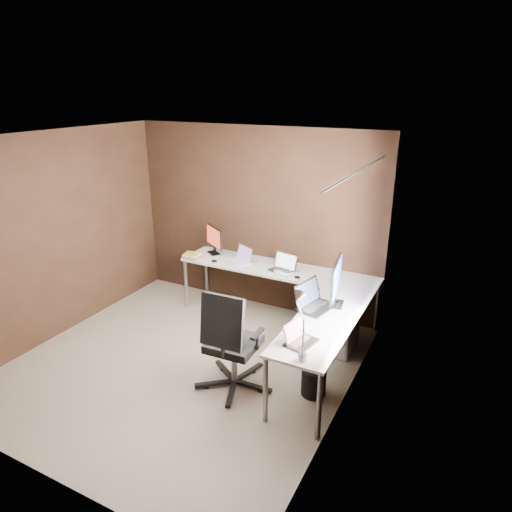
{
  "coord_description": "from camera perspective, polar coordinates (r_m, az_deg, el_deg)",
  "views": [
    {
      "loc": [
        2.75,
        -3.55,
        2.96
      ],
      "look_at": [
        0.45,
        0.95,
        1.07
      ],
      "focal_mm": 32.0,
      "sensor_mm": 36.0,
      "label": 1
    }
  ],
  "objects": [
    {
      "name": "monitor_right",
      "position": [
        4.95,
        9.97,
        -3.06
      ],
      "size": [
        0.18,
        0.61,
        0.5
      ],
      "rotation": [
        0.0,
        0.0,
        1.74
      ],
      "color": "black",
      "rests_on": "desk"
    },
    {
      "name": "book_stack",
      "position": [
        6.36,
        -8.01,
        0.05
      ],
      "size": [
        0.23,
        0.19,
        0.07
      ],
      "rotation": [
        0.0,
        0.0,
        0.07
      ],
      "color": "#976851",
      "rests_on": "desk"
    },
    {
      "name": "room",
      "position": [
        4.66,
        -6.08,
        -0.84
      ],
      "size": [
        3.6,
        3.6,
        2.5
      ],
      "color": "#9E967B",
      "rests_on": "ground"
    },
    {
      "name": "mouse_corner",
      "position": [
        5.67,
        5.18,
        -2.65
      ],
      "size": [
        0.09,
        0.07,
        0.03
      ],
      "primitive_type": "ellipsoid",
      "rotation": [
        0.0,
        0.0,
        0.25
      ],
      "color": "black",
      "rests_on": "desk"
    },
    {
      "name": "laptop_black_big",
      "position": [
        4.96,
        7.12,
        -5.71
      ],
      "size": [
        0.38,
        0.48,
        0.28
      ],
      "rotation": [
        0.0,
        0.0,
        1.36
      ],
      "color": "black",
      "rests_on": "desk"
    },
    {
      "name": "drawer_pedestal",
      "position": [
        5.56,
        10.12,
        -8.48
      ],
      "size": [
        0.42,
        0.5,
        0.6
      ],
      "primitive_type": "cube",
      "color": "white",
      "rests_on": "ground"
    },
    {
      "name": "desk",
      "position": [
        5.47,
        4.15,
        -4.27
      ],
      "size": [
        2.65,
        2.25,
        0.73
      ],
      "color": "white",
      "rests_on": "ground"
    },
    {
      "name": "desk_lamp",
      "position": [
        3.96,
        5.46,
        -7.52
      ],
      "size": [
        0.19,
        0.23,
        0.61
      ],
      "rotation": [
        0.0,
        0.0,
        0.4
      ],
      "color": "slate",
      "rests_on": "desk"
    },
    {
      "name": "monitor_left",
      "position": [
        6.44,
        -5.26,
        2.19
      ],
      "size": [
        0.39,
        0.27,
        0.39
      ],
      "rotation": [
        0.0,
        0.0,
        -0.58
      ],
      "color": "black",
      "rests_on": "desk"
    },
    {
      "name": "wastebasket",
      "position": [
        4.84,
        7.21,
        -15.32
      ],
      "size": [
        0.32,
        0.32,
        0.29
      ],
      "primitive_type": "cylinder",
      "rotation": [
        0.0,
        0.0,
        -0.31
      ],
      "color": "black",
      "rests_on": "ground"
    },
    {
      "name": "laptop_black_small",
      "position": [
        4.3,
        5.35,
        -10.16
      ],
      "size": [
        0.28,
        0.35,
        0.21
      ],
      "rotation": [
        0.0,
        0.0,
        1.37
      ],
      "color": "black",
      "rests_on": "desk"
    },
    {
      "name": "laptop_white",
      "position": [
        6.16,
        -1.87,
        -0.33
      ],
      "size": [
        0.37,
        0.33,
        0.2
      ],
      "rotation": [
        0.0,
        0.0,
        -0.48
      ],
      "color": "white",
      "rests_on": "desk"
    },
    {
      "name": "laptop_silver",
      "position": [
        5.86,
        3.41,
        -1.44
      ],
      "size": [
        0.37,
        0.3,
        0.22
      ],
      "rotation": [
        0.0,
        0.0,
        -0.2
      ],
      "color": "silver",
      "rests_on": "desk"
    },
    {
      "name": "office_chair",
      "position": [
        4.8,
        -2.99,
        -12.8
      ],
      "size": [
        0.63,
        0.63,
        1.13
      ],
      "rotation": [
        0.0,
        0.0,
        0.05
      ],
      "color": "black",
      "rests_on": "ground"
    },
    {
      "name": "mouse_left",
      "position": [
        6.18,
        -5.22,
        -0.63
      ],
      "size": [
        0.09,
        0.06,
        0.03
      ],
      "primitive_type": "ellipsoid",
      "rotation": [
        0.0,
        0.0,
        0.07
      ],
      "color": "black",
      "rests_on": "desk"
    }
  ]
}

